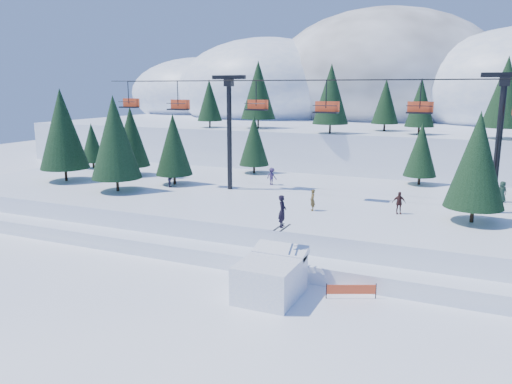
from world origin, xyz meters
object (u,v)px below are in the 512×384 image
at_px(jump_kicker, 271,276).
at_px(banner_near, 351,290).
at_px(chairlift, 333,117).
at_px(banner_far, 440,287).

distance_m(jump_kicker, banner_near, 4.60).
distance_m(chairlift, banner_far, 17.62).
xyz_separation_m(jump_kicker, chairlift, (-0.93, 15.65, 8.10)).
distance_m(jump_kicker, banner_far, 9.71).
height_order(chairlift, banner_far, chairlift).
height_order(jump_kicker, banner_far, jump_kicker).
relative_size(chairlift, banner_far, 17.27).
height_order(chairlift, banner_near, chairlift).
bearing_deg(chairlift, banner_far, -50.13).
bearing_deg(chairlift, banner_near, -69.72).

